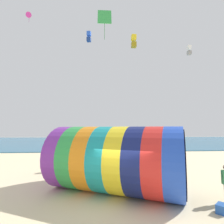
# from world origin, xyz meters

# --- Properties ---
(ground_plane) EXTENTS (120.00, 120.00, 0.00)m
(ground_plane) POSITION_xyz_m (0.00, 0.00, 0.00)
(ground_plane) COLOR beige
(sea) EXTENTS (120.00, 40.00, 0.10)m
(sea) POSITION_xyz_m (0.00, 37.16, 0.05)
(sea) COLOR #236084
(sea) RESTS_ON ground
(giant_inflatable_tube) EXTENTS (7.97, 6.25, 3.56)m
(giant_inflatable_tube) POSITION_xyz_m (-0.14, 1.25, 1.78)
(giant_inflatable_tube) COLOR purple
(giant_inflatable_tube) RESTS_ON ground
(kite_magenta_delta) EXTENTS (0.87, 1.08, 1.51)m
(kite_magenta_delta) POSITION_xyz_m (-10.70, 14.72, 18.84)
(kite_magenta_delta) COLOR #D1339E
(kite_blue_box) EXTENTS (0.58, 0.58, 1.42)m
(kite_blue_box) POSITION_xyz_m (-2.50, 13.58, 15.47)
(kite_blue_box) COLOR blue
(kite_green_diamond) EXTENTS (1.03, 0.58, 2.47)m
(kite_green_diamond) POSITION_xyz_m (-0.69, 3.80, 11.74)
(kite_green_diamond) COLOR green
(kite_white_box) EXTENTS (0.41, 0.41, 1.17)m
(kite_white_box) POSITION_xyz_m (9.37, 10.41, 12.55)
(kite_white_box) COLOR white
(kite_yellow_box) EXTENTS (0.62, 0.62, 1.74)m
(kite_yellow_box) POSITION_xyz_m (3.33, 12.86, 14.68)
(kite_yellow_box) COLOR yellow
(bystander_near_water) EXTENTS (0.42, 0.40, 1.54)m
(bystander_near_water) POSITION_xyz_m (3.72, 8.15, 0.77)
(bystander_near_water) COLOR black
(bystander_near_water) RESTS_ON ground
(cooler_box) EXTENTS (0.63, 0.61, 0.36)m
(cooler_box) POSITION_xyz_m (4.05, -1.35, 0.18)
(cooler_box) COLOR #2659B2
(cooler_box) RESTS_ON ground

